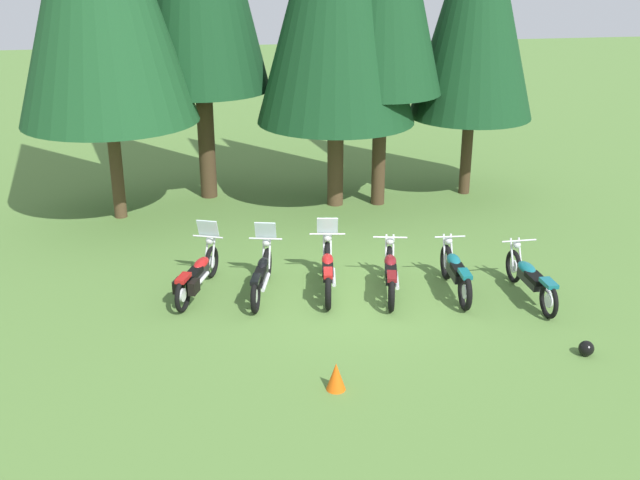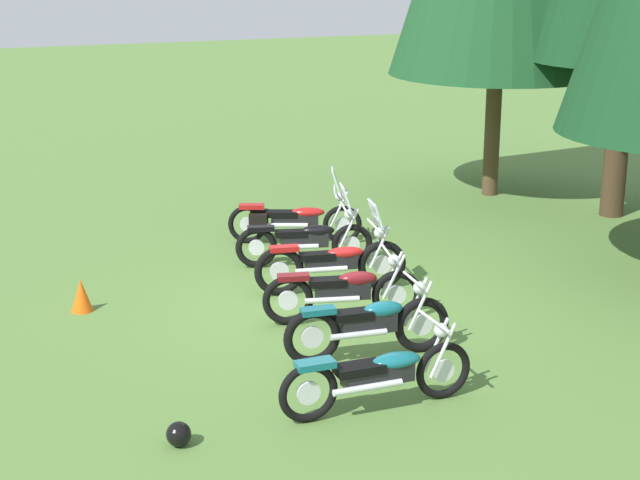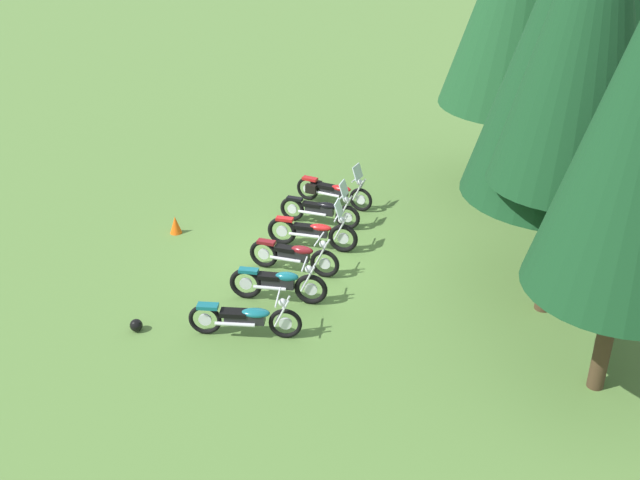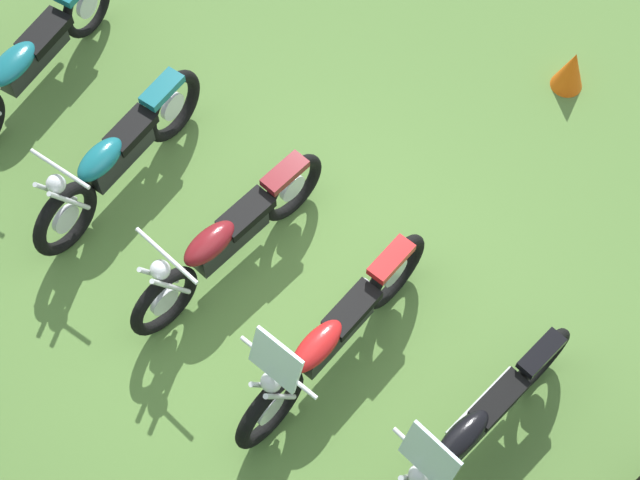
# 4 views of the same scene
# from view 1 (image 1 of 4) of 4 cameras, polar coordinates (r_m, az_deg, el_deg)

# --- Properties ---
(ground_plane) EXTENTS (80.00, 80.00, 0.00)m
(ground_plane) POSITION_cam_1_polar(r_m,az_deg,el_deg) (15.99, 2.81, -4.01)
(ground_plane) COLOR #547A38
(motorcycle_0) EXTENTS (1.08, 2.25, 1.36)m
(motorcycle_0) POSITION_cam_1_polar(r_m,az_deg,el_deg) (16.00, -9.02, -2.45)
(motorcycle_0) COLOR black
(motorcycle_0) RESTS_ON ground_plane
(motorcycle_1) EXTENTS (0.84, 2.24, 1.35)m
(motorcycle_1) POSITION_cam_1_polar(r_m,az_deg,el_deg) (15.85, -4.29, -2.49)
(motorcycle_1) COLOR black
(motorcycle_1) RESTS_ON ground_plane
(motorcycle_2) EXTENTS (0.75, 2.36, 1.39)m
(motorcycle_2) POSITION_cam_1_polar(r_m,az_deg,el_deg) (15.93, 0.57, -2.21)
(motorcycle_2) COLOR black
(motorcycle_2) RESTS_ON ground_plane
(motorcycle_3) EXTENTS (0.79, 2.25, 1.01)m
(motorcycle_3) POSITION_cam_1_polar(r_m,az_deg,el_deg) (15.90, 5.21, -2.42)
(motorcycle_3) COLOR black
(motorcycle_3) RESTS_ON ground_plane
(motorcycle_4) EXTENTS (0.65, 2.25, 1.03)m
(motorcycle_4) POSITION_cam_1_polar(r_m,az_deg,el_deg) (16.09, 9.94, -2.33)
(motorcycle_4) COLOR black
(motorcycle_4) RESTS_ON ground_plane
(motorcycle_5) EXTENTS (0.74, 2.40, 1.00)m
(motorcycle_5) POSITION_cam_1_polar(r_m,az_deg,el_deg) (16.19, 15.24, -2.71)
(motorcycle_5) COLOR black
(motorcycle_5) RESTS_ON ground_plane
(traffic_cone) EXTENTS (0.32, 0.32, 0.48)m
(traffic_cone) POSITION_cam_1_polar(r_m,az_deg,el_deg) (12.70, 1.18, -10.00)
(traffic_cone) COLOR #EA590F
(traffic_cone) RESTS_ON ground_plane
(dropped_helmet) EXTENTS (0.27, 0.27, 0.27)m
(dropped_helmet) POSITION_cam_1_polar(r_m,az_deg,el_deg) (14.47, 19.00, -7.55)
(dropped_helmet) COLOR black
(dropped_helmet) RESTS_ON ground_plane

